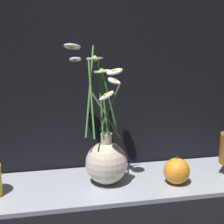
% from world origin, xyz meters
% --- Properties ---
extents(ground_plane, '(6.00, 6.00, 0.00)m').
position_xyz_m(ground_plane, '(0.00, 0.00, 0.00)').
color(ground_plane, black).
extents(shelf, '(0.80, 0.25, 0.01)m').
position_xyz_m(shelf, '(0.00, 0.00, 0.01)').
color(shelf, '#9EA8B2').
rests_on(shelf, ground_plane).
extents(vase_with_flowers, '(0.17, 0.17, 0.39)m').
position_xyz_m(vase_with_flowers, '(-0.02, 0.00, 0.09)').
color(vase_with_flowers, beige).
rests_on(vase_with_flowers, shelf).
extents(orange_fruit, '(0.07, 0.07, 0.08)m').
position_xyz_m(orange_fruit, '(0.17, -0.04, 0.05)').
color(orange_fruit, orange).
rests_on(orange_fruit, shelf).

